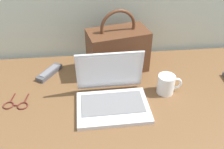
# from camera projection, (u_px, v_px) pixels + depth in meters

# --- Properties ---
(desk) EXTENTS (1.60, 0.76, 0.03)m
(desk) POSITION_uv_depth(u_px,v_px,m) (113.00, 98.00, 1.14)
(desk) COLOR brown
(desk) RESTS_ON ground
(laptop) EXTENTS (0.31, 0.26, 0.22)m
(laptop) POSITION_uv_depth(u_px,v_px,m) (112.00, 94.00, 1.07)
(laptop) COLOR silver
(laptop) RESTS_ON desk
(coffee_mug) EXTENTS (0.12, 0.08, 0.09)m
(coffee_mug) POSITION_uv_depth(u_px,v_px,m) (166.00, 83.00, 1.13)
(coffee_mug) COLOR white
(coffee_mug) RESTS_ON desk
(remote_control_far) EXTENTS (0.13, 0.16, 0.02)m
(remote_control_far) POSITION_uv_depth(u_px,v_px,m) (49.00, 72.00, 1.27)
(remote_control_far) COLOR #4C4C51
(remote_control_far) RESTS_ON desk
(eyeglasses) EXTENTS (0.12, 0.12, 0.01)m
(eyeglasses) POSITION_uv_depth(u_px,v_px,m) (16.00, 105.00, 1.08)
(eyeglasses) COLOR #591E19
(eyeglasses) RESTS_ON desk
(handbag) EXTENTS (0.33, 0.22, 0.33)m
(handbag) POSITION_uv_depth(u_px,v_px,m) (118.00, 50.00, 1.25)
(handbag) COLOR #59331E
(handbag) RESTS_ON desk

